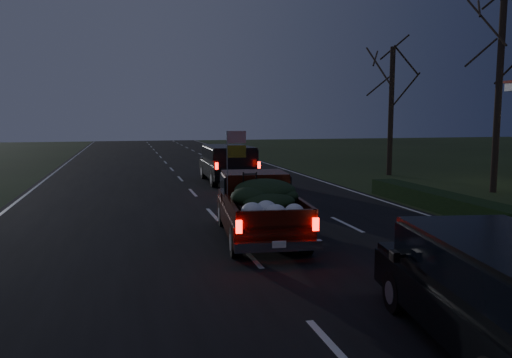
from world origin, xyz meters
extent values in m
plane|color=black|center=(0.00, 0.00, 0.00)|extent=(120.00, 120.00, 0.00)
cube|color=black|center=(0.00, 0.00, 0.01)|extent=(14.00, 120.00, 0.02)
cube|color=black|center=(7.80, 3.00, 0.30)|extent=(1.00, 10.00, 0.60)
cylinder|color=black|center=(12.50, 7.00, 4.25)|extent=(0.28, 0.28, 8.50)
cylinder|color=black|center=(11.50, 14.00, 3.50)|extent=(0.28, 0.28, 7.00)
cube|color=#3C1008|center=(0.66, 1.62, 0.56)|extent=(2.33, 4.81, 0.51)
cube|color=#3C1008|center=(0.75, 2.45, 1.25)|extent=(1.86, 1.66, 0.84)
cube|color=black|center=(0.75, 2.45, 1.35)|extent=(1.95, 1.57, 0.51)
cube|color=#3C1008|center=(0.54, 0.42, 0.84)|extent=(1.98, 2.77, 0.06)
ellipsoid|color=black|center=(0.63, 0.88, 1.25)|extent=(1.65, 1.82, 0.56)
cylinder|color=gray|center=(-0.17, 1.71, 1.90)|extent=(0.03, 0.03, 1.86)
cube|color=red|center=(0.08, 1.68, 2.68)|extent=(0.48, 0.07, 0.32)
cube|color=gold|center=(0.08, 1.68, 2.30)|extent=(0.48, 0.07, 0.32)
cube|color=black|center=(2.13, 13.16, 0.66)|extent=(2.20, 5.15, 0.64)
cube|color=black|center=(2.13, 12.89, 1.39)|extent=(2.05, 3.76, 0.85)
cube|color=black|center=(2.13, 12.89, 1.47)|extent=(2.16, 3.66, 0.51)
cube|color=black|center=(2.08, -5.49, 0.59)|extent=(2.64, 4.81, 0.57)
cube|color=black|center=(2.04, -5.72, 1.23)|extent=(2.32, 3.57, 0.76)
cube|color=black|center=(2.04, -5.72, 1.31)|extent=(2.40, 3.49, 0.45)
cube|color=black|center=(1.14, -4.41, 1.12)|extent=(0.13, 0.22, 0.15)
camera|label=1|loc=(-2.69, -10.90, 3.17)|focal=35.00mm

